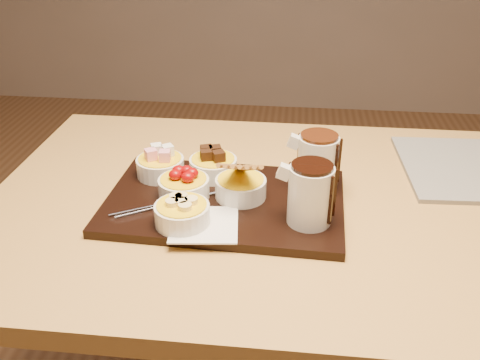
# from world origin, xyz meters

# --- Properties ---
(dining_table) EXTENTS (1.20, 0.80, 0.75)m
(dining_table) POSITION_xyz_m (0.00, 0.00, 0.65)
(dining_table) COLOR tan
(dining_table) RESTS_ON ground
(serving_board) EXTENTS (0.47, 0.32, 0.02)m
(serving_board) POSITION_xyz_m (-0.11, -0.04, 0.76)
(serving_board) COLOR black
(serving_board) RESTS_ON dining_table
(napkin) EXTENTS (0.13, 0.13, 0.00)m
(napkin) POSITION_xyz_m (-0.14, -0.13, 0.77)
(napkin) COLOR white
(napkin) RESTS_ON serving_board
(bowl_marshmallows) EXTENTS (0.10, 0.10, 0.04)m
(bowl_marshmallows) POSITION_xyz_m (-0.26, 0.04, 0.79)
(bowl_marshmallows) COLOR silver
(bowl_marshmallows) RESTS_ON serving_board
(bowl_cake) EXTENTS (0.10, 0.10, 0.04)m
(bowl_cake) POSITION_xyz_m (-0.15, 0.06, 0.79)
(bowl_cake) COLOR silver
(bowl_cake) RESTS_ON serving_board
(bowl_strawberries) EXTENTS (0.10, 0.10, 0.04)m
(bowl_strawberries) POSITION_xyz_m (-0.19, -0.04, 0.79)
(bowl_strawberries) COLOR silver
(bowl_strawberries) RESTS_ON serving_board
(bowl_biscotti) EXTENTS (0.10, 0.10, 0.04)m
(bowl_biscotti) POSITION_xyz_m (-0.08, -0.03, 0.79)
(bowl_biscotti) COLOR silver
(bowl_biscotti) RESTS_ON serving_board
(bowl_bananas) EXTENTS (0.10, 0.10, 0.04)m
(bowl_bananas) POSITION_xyz_m (-0.18, -0.13, 0.79)
(bowl_bananas) COLOR silver
(bowl_bananas) RESTS_ON serving_board
(pitcher_dark_chocolate) EXTENTS (0.08, 0.08, 0.11)m
(pitcher_dark_chocolate) POSITION_xyz_m (0.05, -0.10, 0.82)
(pitcher_dark_chocolate) COLOR silver
(pitcher_dark_chocolate) RESTS_ON serving_board
(pitcher_milk_chocolate) EXTENTS (0.08, 0.08, 0.11)m
(pitcher_milk_chocolate) POSITION_xyz_m (0.06, 0.03, 0.82)
(pitcher_milk_chocolate) COLOR silver
(pitcher_milk_chocolate) RESTS_ON serving_board
(fondue_skewers) EXTENTS (0.16, 0.24, 0.01)m
(fondue_skewers) POSITION_xyz_m (-0.21, -0.06, 0.77)
(fondue_skewers) COLOR silver
(fondue_skewers) RESTS_ON serving_board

